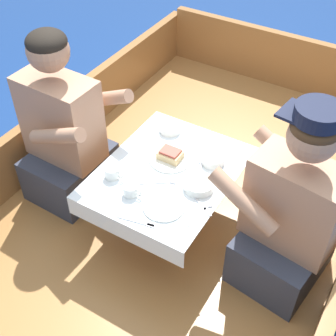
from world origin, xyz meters
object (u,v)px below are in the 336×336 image
coffee_cup_starboard (112,172)px  sandwich (170,154)px  person_starboard (290,217)px  coffee_cup_port (131,190)px  person_port (65,135)px

coffee_cup_starboard → sandwich: bearing=54.9°
person_starboard → coffee_cup_starboard: size_ratio=9.38×
person_starboard → coffee_cup_port: size_ratio=9.98×
person_port → person_starboard: person_port is taller
person_starboard → coffee_cup_port: bearing=28.2°
person_starboard → coffee_cup_starboard: person_starboard is taller
person_starboard → coffee_cup_starboard: 0.83m
coffee_cup_port → coffee_cup_starboard: coffee_cup_starboard is taller
sandwich → coffee_cup_starboard: sandwich is taller
person_starboard → sandwich: bearing=3.5°
sandwich → person_starboard: bearing=-4.6°
person_port → coffee_cup_port: person_port is taller
person_port → coffee_cup_starboard: person_port is taller
person_starboard → coffee_cup_port: person_starboard is taller
coffee_cup_port → coffee_cup_starboard: 0.15m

